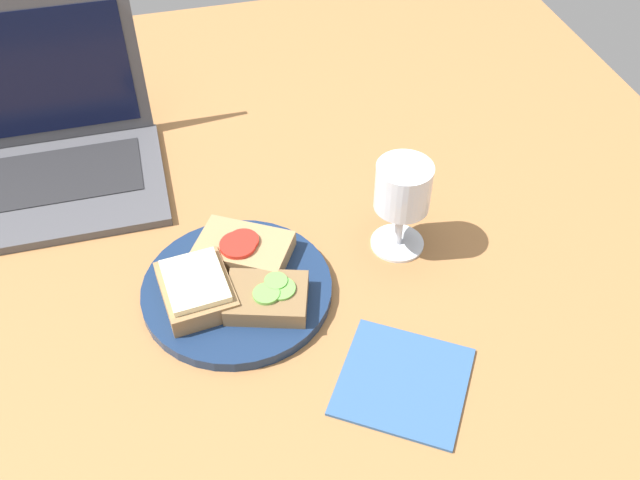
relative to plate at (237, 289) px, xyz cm
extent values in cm
cube|color=#9E6B3D|center=(1.85, 4.80, -2.23)|extent=(140.00, 140.00, 3.00)
cylinder|color=navy|center=(0.00, 0.00, 0.00)|extent=(23.13, 23.13, 1.47)
cube|color=brown|center=(3.01, -3.81, 1.86)|extent=(11.13, 9.58, 2.26)
cylinder|color=#6BB74C|center=(4.65, -3.92, 3.15)|extent=(3.58, 3.58, 0.31)
cylinder|color=#6BB74C|center=(2.90, -4.36, 3.22)|extent=(3.14, 3.14, 0.45)
cylinder|color=#6BB74C|center=(4.37, -2.79, 3.24)|extent=(2.75, 2.75, 0.49)
cube|color=#A88456|center=(1.80, 4.51, 1.87)|extent=(13.55, 12.13, 2.27)
cylinder|color=red|center=(2.05, 4.53, 3.26)|extent=(3.93, 3.93, 0.51)
cylinder|color=red|center=(1.10, 4.22, 3.27)|extent=(4.56, 4.56, 0.53)
cube|color=#937047|center=(-4.81, -0.70, 2.02)|extent=(9.03, 10.90, 2.57)
cube|color=#F4EAB7|center=(-4.81, -0.70, 3.70)|extent=(7.59, 9.20, 0.80)
cylinder|color=white|center=(21.70, 3.11, -0.53)|extent=(6.94, 6.94, 0.40)
cylinder|color=white|center=(21.70, 3.11, 2.87)|extent=(1.05, 1.05, 6.42)
cylinder|color=white|center=(21.70, 3.11, 9.15)|extent=(6.98, 6.98, 6.14)
cylinder|color=white|center=(21.70, 3.11, 7.81)|extent=(6.42, 6.42, 3.46)
cube|color=#4C4C51|center=(-23.29, 25.14, -0.11)|extent=(33.92, 22.07, 1.24)
cube|color=#232326|center=(-23.29, 27.13, 0.59)|extent=(27.82, 12.14, 0.16)
cube|color=#4C4C51|center=(-23.29, 37.93, 11.03)|extent=(33.24, 4.29, 21.18)
cube|color=black|center=(-23.29, 37.43, 11.03)|extent=(29.85, 3.10, 17.71)
cube|color=#33598C|center=(15.33, -17.30, -0.53)|extent=(18.74, 18.67, 0.40)
camera|label=1|loc=(-4.68, -57.81, 65.56)|focal=40.00mm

